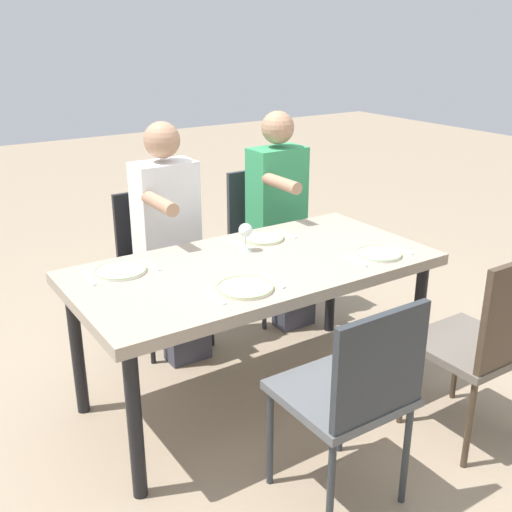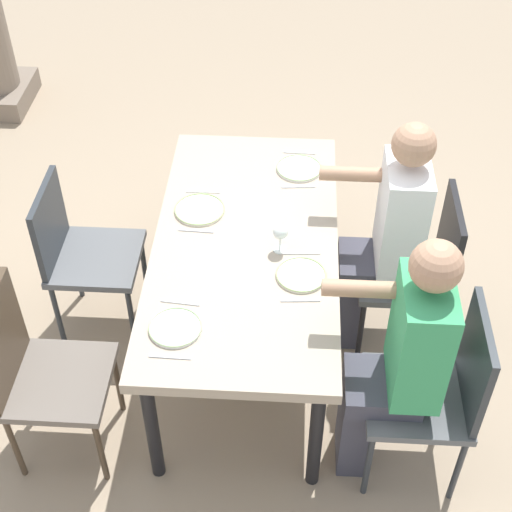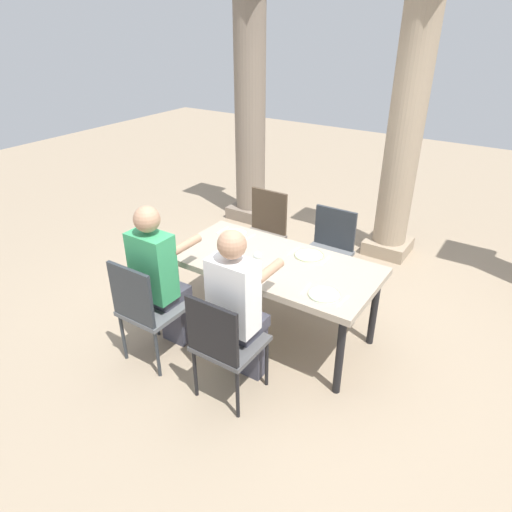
% 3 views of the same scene
% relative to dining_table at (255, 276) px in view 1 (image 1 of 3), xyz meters
% --- Properties ---
extents(ground_plane, '(16.00, 16.00, 0.00)m').
position_rel_dining_table_xyz_m(ground_plane, '(0.00, 0.00, -0.67)').
color(ground_plane, gray).
extents(dining_table, '(1.73, 0.86, 0.73)m').
position_rel_dining_table_xyz_m(dining_table, '(0.00, 0.00, 0.00)').
color(dining_table, tan).
rests_on(dining_table, ground).
extents(chair_west_north, '(0.44, 0.44, 0.92)m').
position_rel_dining_table_xyz_m(chair_west_north, '(-0.64, 0.85, -0.14)').
color(chair_west_north, '#6A6158').
rests_on(chair_west_north, ground).
extents(chair_west_south, '(0.44, 0.44, 0.92)m').
position_rel_dining_table_xyz_m(chair_west_south, '(-0.64, -0.85, -0.14)').
color(chair_west_south, '#5B5E61').
rests_on(chair_west_south, ground).
extents(chair_mid_north, '(0.44, 0.44, 0.89)m').
position_rel_dining_table_xyz_m(chair_mid_north, '(0.12, 0.85, -0.14)').
color(chair_mid_north, '#5B5E61').
rests_on(chair_mid_north, ground).
extents(chair_mid_south, '(0.44, 0.44, 0.89)m').
position_rel_dining_table_xyz_m(chair_mid_south, '(0.12, -0.85, -0.15)').
color(chair_mid_south, '#4F4F50').
rests_on(chair_mid_south, ground).
extents(diner_woman_green, '(0.35, 0.49, 1.32)m').
position_rel_dining_table_xyz_m(diner_woman_green, '(-0.64, -0.67, 0.04)').
color(diner_woman_green, '#3F3F4C').
rests_on(diner_woman_green, ground).
extents(diner_man_white, '(0.35, 0.49, 1.32)m').
position_rel_dining_table_xyz_m(diner_man_white, '(0.12, -0.66, 0.04)').
color(diner_man_white, '#3F3F4C').
rests_on(diner_man_white, ground).
extents(plate_0, '(0.22, 0.22, 0.02)m').
position_rel_dining_table_xyz_m(plate_0, '(-0.56, 0.25, 0.08)').
color(plate_0, white).
rests_on(plate_0, dining_table).
extents(fork_0, '(0.02, 0.17, 0.01)m').
position_rel_dining_table_xyz_m(fork_0, '(-0.71, 0.25, 0.07)').
color(fork_0, silver).
rests_on(fork_0, dining_table).
extents(spoon_0, '(0.03, 0.17, 0.01)m').
position_rel_dining_table_xyz_m(spoon_0, '(-0.41, 0.25, 0.07)').
color(spoon_0, silver).
rests_on(spoon_0, dining_table).
extents(plate_1, '(0.22, 0.22, 0.02)m').
position_rel_dining_table_xyz_m(plate_1, '(-0.22, -0.26, 0.08)').
color(plate_1, silver).
rests_on(plate_1, dining_table).
extents(wine_glass_1, '(0.07, 0.07, 0.14)m').
position_rel_dining_table_xyz_m(wine_glass_1, '(-0.05, -0.16, 0.17)').
color(wine_glass_1, white).
rests_on(wine_glass_1, dining_table).
extents(fork_1, '(0.03, 0.17, 0.01)m').
position_rel_dining_table_xyz_m(fork_1, '(-0.37, -0.26, 0.07)').
color(fork_1, silver).
rests_on(fork_1, dining_table).
extents(spoon_1, '(0.03, 0.17, 0.01)m').
position_rel_dining_table_xyz_m(spoon_1, '(-0.07, -0.26, 0.07)').
color(spoon_1, silver).
rests_on(spoon_1, dining_table).
extents(plate_2, '(0.25, 0.25, 0.02)m').
position_rel_dining_table_xyz_m(plate_2, '(0.21, 0.24, 0.08)').
color(plate_2, silver).
rests_on(plate_2, dining_table).
extents(fork_2, '(0.02, 0.17, 0.01)m').
position_rel_dining_table_xyz_m(fork_2, '(0.06, 0.24, 0.07)').
color(fork_2, silver).
rests_on(fork_2, dining_table).
extents(spoon_2, '(0.02, 0.17, 0.01)m').
position_rel_dining_table_xyz_m(spoon_2, '(0.36, 0.24, 0.07)').
color(spoon_2, silver).
rests_on(spoon_2, dining_table).
extents(plate_3, '(0.24, 0.24, 0.02)m').
position_rel_dining_table_xyz_m(plate_3, '(0.58, -0.24, 0.08)').
color(plate_3, white).
rests_on(plate_3, dining_table).
extents(fork_3, '(0.03, 0.17, 0.01)m').
position_rel_dining_table_xyz_m(fork_3, '(0.43, -0.24, 0.07)').
color(fork_3, silver).
rests_on(fork_3, dining_table).
extents(spoon_3, '(0.02, 0.17, 0.01)m').
position_rel_dining_table_xyz_m(spoon_3, '(0.73, -0.24, 0.07)').
color(spoon_3, silver).
rests_on(spoon_3, dining_table).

